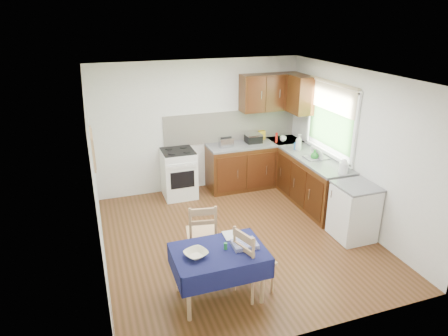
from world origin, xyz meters
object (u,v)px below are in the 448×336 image
object	(u,v)px
dining_table	(219,258)
chair_near	(251,260)
dish_rack	(316,157)
kettle	(343,167)
sandwich_press	(253,138)
toaster	(226,142)
chair_far	(202,232)

from	to	relation	value
dining_table	chair_near	distance (m)	0.40
chair_near	dish_rack	distance (m)	2.83
kettle	sandwich_press	bearing A→B (deg)	110.54
toaster	dish_rack	bearing A→B (deg)	-32.67
dining_table	dish_rack	distance (m)	3.07
chair_far	kettle	distance (m)	2.52
sandwich_press	dish_rack	distance (m)	1.38
chair_near	kettle	world-z (taller)	kettle
sandwich_press	kettle	size ratio (longest dim) A/B	1.23
toaster	kettle	bearing A→B (deg)	-46.70
chair_far	dining_table	bearing A→B (deg)	98.92
kettle	dining_table	bearing A→B (deg)	-155.64
kettle	chair_far	bearing A→B (deg)	-171.85
dining_table	toaster	bearing A→B (deg)	64.18
sandwich_press	dish_rack	xyz separation A→B (m)	(0.70, -1.19, -0.06)
dish_rack	sandwich_press	bearing A→B (deg)	144.02
chair_near	sandwich_press	distance (m)	3.42
dining_table	chair_far	bearing A→B (deg)	84.33
dish_rack	dining_table	bearing A→B (deg)	-118.83
toaster	sandwich_press	world-z (taller)	toaster
dining_table	kettle	bearing A→B (deg)	19.36
chair_far	chair_near	distance (m)	0.91
sandwich_press	kettle	xyz separation A→B (m)	(0.73, -1.94, 0.02)
dish_rack	chair_far	bearing A→B (deg)	-131.86
chair_far	dish_rack	size ratio (longest dim) A/B	2.38
dining_table	dish_rack	world-z (taller)	dish_rack
dish_rack	kettle	size ratio (longest dim) A/B	1.64
toaster	kettle	world-z (taller)	kettle
chair_far	sandwich_press	bearing A→B (deg)	-117.32
chair_far	chair_near	xyz separation A→B (m)	(0.38, -0.83, -0.00)
sandwich_press	kettle	bearing A→B (deg)	-83.72
chair_near	dish_rack	xyz separation A→B (m)	(2.03, 1.93, 0.43)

